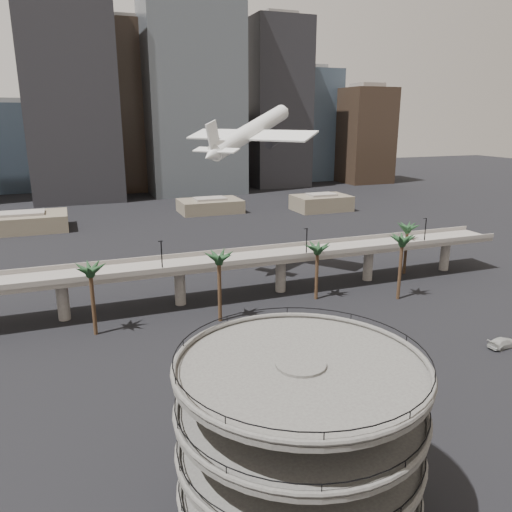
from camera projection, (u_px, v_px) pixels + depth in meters
name	position (u px, v px, depth m)	size (l,w,h in m)	color
ground	(388.00, 460.00, 55.13)	(700.00, 700.00, 0.00)	black
parking_ramp	(299.00, 428.00, 44.42)	(22.20, 22.20, 17.35)	#484543
overpass	(232.00, 264.00, 102.64)	(130.00, 9.30, 14.70)	slate
palm_trees	(300.00, 249.00, 98.49)	(76.40, 18.40, 14.00)	#402A1B
low_buildings	(176.00, 211.00, 184.77)	(135.00, 27.50, 6.80)	brown
skyline	(158.00, 109.00, 244.85)	(269.00, 86.00, 109.59)	#7E6E57
airborne_jet	(251.00, 132.00, 115.12)	(31.10, 29.53, 13.74)	silver
car_a	(347.00, 359.00, 76.31)	(1.85, 4.60, 1.57)	#AC3A18
car_b	(362.00, 355.00, 77.70)	(1.76, 5.05, 1.66)	black
car_c	(503.00, 343.00, 81.81)	(2.28, 5.60, 1.62)	#B2B4AF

